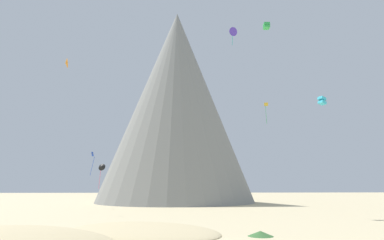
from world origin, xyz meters
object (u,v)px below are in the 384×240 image
(kite_gold_mid, at_px, (266,108))
(kite_cyan_mid, at_px, (322,101))
(kite_blue_low, at_px, (92,158))
(kite_orange_mid, at_px, (66,63))
(kite_black_low, at_px, (101,167))
(kite_indigo_high, at_px, (233,32))
(kite_green_high, at_px, (266,26))
(rock_massif, at_px, (176,106))
(bush_low_patch, at_px, (83,240))
(bush_ridge_crest, at_px, (260,234))

(kite_gold_mid, xyz_separation_m, kite_cyan_mid, (8.39, -11.93, -1.20))
(kite_gold_mid, height_order, kite_blue_low, kite_gold_mid)
(kite_orange_mid, xyz_separation_m, kite_black_low, (5.27, 6.41, -16.71))
(kite_indigo_high, distance_m, kite_green_high, 6.98)
(kite_orange_mid, bearing_deg, rock_massif, 136.80)
(bush_low_patch, height_order, kite_gold_mid, kite_gold_mid)
(kite_indigo_high, bearing_deg, rock_massif, -94.23)
(bush_ridge_crest, distance_m, rock_massif, 72.11)
(kite_green_high, relative_size, kite_black_low, 0.28)
(kite_orange_mid, height_order, kite_black_low, kite_orange_mid)
(kite_gold_mid, xyz_separation_m, kite_orange_mid, (-40.34, -24.07, 1.25))
(bush_ridge_crest, height_order, kite_cyan_mid, kite_cyan_mid)
(bush_low_patch, bearing_deg, kite_orange_mid, 115.26)
(bush_ridge_crest, relative_size, bush_low_patch, 2.43)
(kite_gold_mid, bearing_deg, kite_black_low, 106.57)
(bush_ridge_crest, xyz_separation_m, bush_low_patch, (-16.33, -3.48, 0.08))
(bush_low_patch, height_order, rock_massif, rock_massif)
(bush_low_patch, distance_m, kite_green_high, 53.46)
(rock_massif, bearing_deg, kite_cyan_mid, -49.05)
(bush_low_patch, distance_m, kite_blue_low, 48.33)
(rock_massif, distance_m, kite_cyan_mid, 46.90)
(kite_gold_mid, bearing_deg, bush_ridge_crest, 151.87)
(kite_indigo_high, height_order, kite_green_high, kite_green_high)
(kite_indigo_high, relative_size, kite_black_low, 0.86)
(kite_cyan_mid, bearing_deg, bush_ridge_crest, 119.29)
(bush_low_patch, bearing_deg, kite_indigo_high, 57.13)
(kite_cyan_mid, height_order, kite_green_high, kite_green_high)
(kite_green_high, relative_size, kite_blue_low, 0.23)
(bush_ridge_crest, bearing_deg, kite_gold_mid, 72.04)
(kite_green_high, height_order, kite_blue_low, kite_green_high)
(kite_blue_low, bearing_deg, bush_low_patch, -111.07)
(bush_ridge_crest, height_order, kite_indigo_high, kite_indigo_high)
(kite_cyan_mid, bearing_deg, rock_massif, 16.26)
(kite_indigo_high, xyz_separation_m, kite_orange_mid, (-29.51, -7.98, -10.47))
(kite_indigo_high, distance_m, kite_orange_mid, 32.31)
(kite_gold_mid, distance_m, kite_black_low, 42.19)
(kite_green_high, xyz_separation_m, kite_black_low, (-31.09, -1.26, -28.51))
(bush_ridge_crest, height_order, kite_gold_mid, kite_gold_mid)
(rock_massif, bearing_deg, kite_blue_low, -129.60)
(bush_low_patch, distance_m, kite_indigo_high, 49.71)
(kite_gold_mid, bearing_deg, kite_green_high, 156.19)
(kite_cyan_mid, distance_m, kite_orange_mid, 50.27)
(kite_indigo_high, height_order, kite_blue_low, kite_indigo_high)
(kite_green_high, bearing_deg, kite_indigo_high, -1.44)
(kite_indigo_high, bearing_deg, bush_ridge_crest, 63.56)
(rock_massif, relative_size, kite_indigo_high, 16.14)
(kite_indigo_high, xyz_separation_m, kite_gold_mid, (10.83, 16.09, -11.72))
(kite_gold_mid, bearing_deg, bush_low_patch, 136.58)
(bush_ridge_crest, relative_size, rock_massif, 0.04)
(kite_indigo_high, bearing_deg, bush_low_patch, 36.99)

